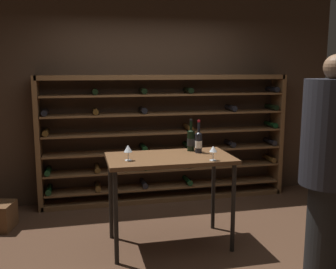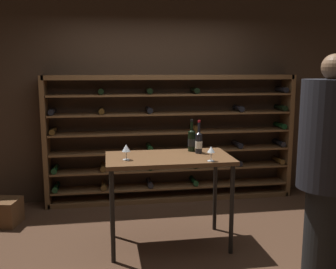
{
  "view_description": "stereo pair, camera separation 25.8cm",
  "coord_description": "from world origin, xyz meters",
  "px_view_note": "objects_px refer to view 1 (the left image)",
  "views": [
    {
      "loc": [
        -0.9,
        -3.62,
        1.81
      ],
      "look_at": [
        -0.02,
        0.22,
        1.14
      ],
      "focal_mm": 41.29,
      "sensor_mm": 36.0,
      "label": 1
    },
    {
      "loc": [
        -0.65,
        -3.67,
        1.81
      ],
      "look_at": [
        -0.02,
        0.22,
        1.14
      ],
      "focal_mm": 41.29,
      "sensor_mm": 36.0,
      "label": 2
    }
  ],
  "objects_px": {
    "wine_bottle_black_capsule": "(199,142)",
    "person_guest_plum_blouse": "(330,158)",
    "wine_glass_stemmed_right": "(213,150)",
    "tasting_table": "(170,166)",
    "wine_rack": "(166,139)",
    "wine_bottle_gold_foil": "(191,140)",
    "wine_glass_stemmed_center": "(128,149)"
  },
  "relations": [
    {
      "from": "wine_bottle_gold_foil",
      "to": "tasting_table",
      "type": "bearing_deg",
      "value": -143.47
    },
    {
      "from": "tasting_table",
      "to": "person_guest_plum_blouse",
      "type": "bearing_deg",
      "value": -36.55
    },
    {
      "from": "tasting_table",
      "to": "wine_glass_stemmed_center",
      "type": "xyz_separation_m",
      "value": [
        -0.43,
        -0.09,
        0.21
      ]
    },
    {
      "from": "tasting_table",
      "to": "wine_bottle_gold_foil",
      "type": "distance_m",
      "value": 0.42
    },
    {
      "from": "tasting_table",
      "to": "wine_glass_stemmed_right",
      "type": "relative_size",
      "value": 8.77
    },
    {
      "from": "wine_rack",
      "to": "wine_glass_stemmed_right",
      "type": "relative_size",
      "value": 23.79
    },
    {
      "from": "wine_bottle_black_capsule",
      "to": "wine_bottle_gold_foil",
      "type": "height_order",
      "value": "wine_bottle_black_capsule"
    },
    {
      "from": "wine_rack",
      "to": "wine_bottle_black_capsule",
      "type": "distance_m",
      "value": 1.33
    },
    {
      "from": "wine_rack",
      "to": "wine_glass_stemmed_center",
      "type": "height_order",
      "value": "wine_rack"
    },
    {
      "from": "person_guest_plum_blouse",
      "to": "wine_glass_stemmed_right",
      "type": "height_order",
      "value": "person_guest_plum_blouse"
    },
    {
      "from": "wine_rack",
      "to": "wine_glass_stemmed_right",
      "type": "distance_m",
      "value": 1.69
    },
    {
      "from": "wine_bottle_black_capsule",
      "to": "wine_glass_stemmed_right",
      "type": "relative_size",
      "value": 2.42
    },
    {
      "from": "wine_rack",
      "to": "tasting_table",
      "type": "height_order",
      "value": "wine_rack"
    },
    {
      "from": "person_guest_plum_blouse",
      "to": "wine_glass_stemmed_center",
      "type": "distance_m",
      "value": 1.81
    },
    {
      "from": "wine_bottle_black_capsule",
      "to": "wine_glass_stemmed_center",
      "type": "relative_size",
      "value": 2.26
    },
    {
      "from": "tasting_table",
      "to": "wine_glass_stemmed_right",
      "type": "bearing_deg",
      "value": -36.48
    },
    {
      "from": "tasting_table",
      "to": "wine_glass_stemmed_right",
      "type": "distance_m",
      "value": 0.5
    },
    {
      "from": "wine_rack",
      "to": "wine_glass_stemmed_center",
      "type": "xyz_separation_m",
      "value": [
        -0.71,
        -1.5,
        0.2
      ]
    },
    {
      "from": "wine_glass_stemmed_center",
      "to": "wine_glass_stemmed_right",
      "type": "bearing_deg",
      "value": -12.81
    },
    {
      "from": "person_guest_plum_blouse",
      "to": "wine_glass_stemmed_right",
      "type": "bearing_deg",
      "value": 61.68
    },
    {
      "from": "wine_glass_stemmed_right",
      "to": "wine_glass_stemmed_center",
      "type": "height_order",
      "value": "wine_glass_stemmed_center"
    },
    {
      "from": "wine_glass_stemmed_right",
      "to": "tasting_table",
      "type": "bearing_deg",
      "value": 143.52
    },
    {
      "from": "wine_bottle_black_capsule",
      "to": "wine_glass_stemmed_right",
      "type": "distance_m",
      "value": 0.37
    },
    {
      "from": "person_guest_plum_blouse",
      "to": "wine_glass_stemmed_right",
      "type": "relative_size",
      "value": 13.49
    },
    {
      "from": "wine_bottle_gold_foil",
      "to": "wine_glass_stemmed_center",
      "type": "bearing_deg",
      "value": -157.27
    },
    {
      "from": "wine_bottle_gold_foil",
      "to": "wine_glass_stemmed_center",
      "type": "height_order",
      "value": "wine_bottle_gold_foil"
    },
    {
      "from": "wine_bottle_gold_foil",
      "to": "wine_rack",
      "type": "bearing_deg",
      "value": 90.19
    },
    {
      "from": "tasting_table",
      "to": "person_guest_plum_blouse",
      "type": "xyz_separation_m",
      "value": [
        1.19,
        -0.88,
        0.22
      ]
    },
    {
      "from": "wine_glass_stemmed_center",
      "to": "person_guest_plum_blouse",
      "type": "bearing_deg",
      "value": -26.12
    },
    {
      "from": "wine_rack",
      "to": "person_guest_plum_blouse",
      "type": "xyz_separation_m",
      "value": [
        0.92,
        -2.29,
        0.21
      ]
    },
    {
      "from": "wine_rack",
      "to": "wine_bottle_black_capsule",
      "type": "xyz_separation_m",
      "value": [
        0.06,
        -1.31,
        0.21
      ]
    },
    {
      "from": "wine_bottle_black_capsule",
      "to": "person_guest_plum_blouse",
      "type": "bearing_deg",
      "value": -48.8
    }
  ]
}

